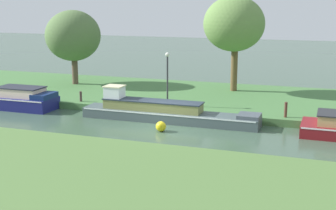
# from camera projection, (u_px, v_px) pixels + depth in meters

# --- Properties ---
(ground_plane) EXTENTS (120.00, 120.00, 0.00)m
(ground_plane) POSITION_uv_depth(u_px,v_px,m) (161.00, 127.00, 24.34)
(ground_plane) COLOR #3F5845
(riverbank_far) EXTENTS (72.00, 10.00, 0.40)m
(riverbank_far) POSITION_uv_depth(u_px,v_px,m) (198.00, 98.00, 30.75)
(riverbank_far) COLOR #45733D
(riverbank_far) RESTS_ON ground_plane
(riverbank_near) EXTENTS (72.00, 10.00, 0.40)m
(riverbank_near) POSITION_uv_depth(u_px,v_px,m) (69.00, 186.00, 16.00)
(riverbank_near) COLOR #50743A
(riverbank_near) RESTS_ON ground_plane
(slate_barge) EXTENTS (9.68, 1.44, 1.77)m
(slate_barge) POSITION_uv_depth(u_px,v_px,m) (164.00, 112.00, 25.44)
(slate_barge) COLOR #455356
(slate_barge) RESTS_ON ground_plane
(navy_narrowboat) EXTENTS (4.62, 1.91, 1.33)m
(navy_narrowboat) POSITION_uv_depth(u_px,v_px,m) (20.00, 99.00, 28.39)
(navy_narrowboat) COLOR navy
(navy_narrowboat) RESTS_ON ground_plane
(willow_tree_left) EXTENTS (3.89, 4.10, 5.31)m
(willow_tree_left) POSITION_uv_depth(u_px,v_px,m) (73.00, 36.00, 33.94)
(willow_tree_left) COLOR brown
(willow_tree_left) RESTS_ON riverbank_far
(willow_tree_centre) EXTENTS (3.99, 3.68, 6.26)m
(willow_tree_centre) POSITION_uv_depth(u_px,v_px,m) (234.00, 24.00, 30.69)
(willow_tree_centre) COLOR brown
(willow_tree_centre) RESTS_ON riverbank_far
(lamp_post) EXTENTS (0.24, 0.24, 3.08)m
(lamp_post) POSITION_uv_depth(u_px,v_px,m) (167.00, 73.00, 27.07)
(lamp_post) COLOR #333338
(lamp_post) RESTS_ON riverbank_far
(mooring_post_near) EXTENTS (0.15, 0.15, 0.61)m
(mooring_post_near) POSITION_uv_depth(u_px,v_px,m) (81.00, 96.00, 28.55)
(mooring_post_near) COLOR #443230
(mooring_post_near) RESTS_ON riverbank_far
(mooring_post_far) EXTENTS (0.15, 0.15, 0.80)m
(mooring_post_far) POSITION_uv_depth(u_px,v_px,m) (286.00, 110.00, 24.62)
(mooring_post_far) COLOR #4E2F24
(mooring_post_far) RESTS_ON riverbank_far
(channel_buoy) EXTENTS (0.51, 0.51, 0.51)m
(channel_buoy) POSITION_uv_depth(u_px,v_px,m) (161.00, 126.00, 23.43)
(channel_buoy) COLOR yellow
(channel_buoy) RESTS_ON ground_plane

